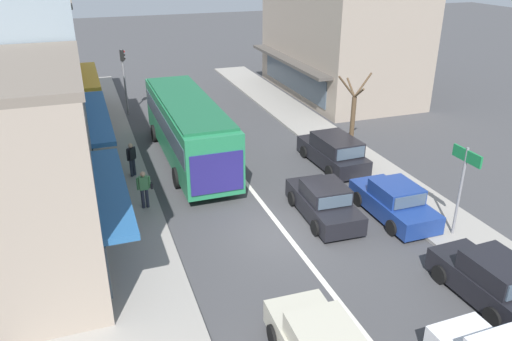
{
  "coord_description": "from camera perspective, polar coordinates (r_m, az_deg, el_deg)",
  "views": [
    {
      "loc": [
        -6.59,
        -15.25,
        10.02
      ],
      "look_at": [
        0.01,
        3.34,
        1.2
      ],
      "focal_mm": 35.0,
      "sensor_mm": 36.0,
      "label": 1
    }
  ],
  "objects": [
    {
      "name": "building_right_far",
      "position": [
        37.83,
        9.57,
        16.03
      ],
      "size": [
        8.15,
        13.14,
        9.86
      ],
      "color": "gray",
      "rests_on": "ground"
    },
    {
      "name": "pedestrian_browsing_midblock",
      "position": [
        24.02,
        -14.03,
        1.45
      ],
      "size": [
        0.46,
        0.4,
        1.63
      ],
      "color": "#232838",
      "rests_on": "sidewalk_left"
    },
    {
      "name": "street_tree_right",
      "position": [
        26.09,
        10.99,
        5.82
      ],
      "size": [
        1.89,
        1.69,
        4.37
      ],
      "color": "brown",
      "rests_on": "ground"
    },
    {
      "name": "kerb_right",
      "position": [
        26.73,
        10.66,
        1.78
      ],
      "size": [
        2.8,
        44.0,
        0.12
      ],
      "primitive_type": "cube",
      "color": "gray",
      "rests_on": "ground"
    },
    {
      "name": "parked_wagon_kerb_third",
      "position": [
        25.15,
        8.85,
        2.15
      ],
      "size": [
        2.05,
        4.56,
        1.58
      ],
      "color": "black",
      "rests_on": "ground"
    },
    {
      "name": "sedan_behind_bus_mid",
      "position": [
        20.31,
        7.75,
        -3.6
      ],
      "size": [
        2.03,
        4.27,
        1.47
      ],
      "color": "black",
      "rests_on": "ground"
    },
    {
      "name": "parked_hatchback_kerb_front",
      "position": [
        17.25,
        25.17,
        -11.21
      ],
      "size": [
        1.93,
        3.76,
        1.54
      ],
      "color": "black",
      "rests_on": "ground"
    },
    {
      "name": "directional_road_sign",
      "position": [
        19.38,
        22.67,
        -0.15
      ],
      "size": [
        0.1,
        1.4,
        3.6
      ],
      "color": "gray",
      "rests_on": "ground"
    },
    {
      "name": "traffic_light_downstreet",
      "position": [
        33.43,
        -14.88,
        10.92
      ],
      "size": [
        0.33,
        0.24,
        4.2
      ],
      "color": "gray",
      "rests_on": "ground"
    },
    {
      "name": "city_bus",
      "position": [
        25.34,
        -7.8,
        5.13
      ],
      "size": [
        2.78,
        10.87,
        3.23
      ],
      "color": "#237A4C",
      "rests_on": "ground"
    },
    {
      "name": "lane_centre_line",
      "position": [
        22.68,
        -0.59,
        -2.12
      ],
      "size": [
        0.2,
        28.0,
        0.01
      ],
      "primitive_type": "cube",
      "color": "silver",
      "rests_on": "ground"
    },
    {
      "name": "ground_plane",
      "position": [
        19.4,
        3.29,
        -7.05
      ],
      "size": [
        140.0,
        140.0,
        0.0
      ],
      "primitive_type": "plane",
      "color": "#3F3F42"
    },
    {
      "name": "parked_sedan_kerb_second",
      "position": [
        20.9,
        15.48,
        -3.47
      ],
      "size": [
        1.91,
        4.2,
        1.47
      ],
      "color": "navy",
      "rests_on": "ground"
    },
    {
      "name": "shopfront_far_end",
      "position": [
        33.54,
        -25.79,
        10.81
      ],
      "size": [
        8.3,
        7.94,
        7.32
      ],
      "color": "gray",
      "rests_on": "ground"
    },
    {
      "name": "sidewalk_left",
      "position": [
        23.47,
        -18.16,
        -2.29
      ],
      "size": [
        5.2,
        44.0,
        0.14
      ],
      "primitive_type": "cube",
      "color": "gray",
      "rests_on": "ground"
    },
    {
      "name": "pedestrian_with_handbag_near",
      "position": [
        20.93,
        -12.65,
        -1.87
      ],
      "size": [
        0.65,
        0.26,
        1.63
      ],
      "color": "#232838",
      "rests_on": "sidewalk_left"
    }
  ]
}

